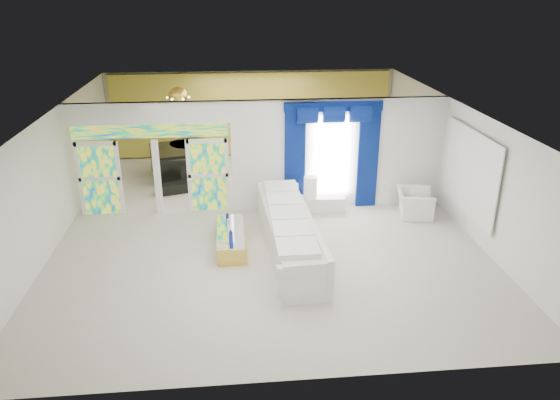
{
  "coord_description": "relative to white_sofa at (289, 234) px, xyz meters",
  "views": [
    {
      "loc": [
        -0.81,
        -12.58,
        5.75
      ],
      "look_at": [
        0.3,
        -1.2,
        1.1
      ],
      "focal_mm": 34.03,
      "sensor_mm": 36.0,
      "label": 1
    }
  ],
  "objects": [
    {
      "name": "gold_curtains",
      "position": [
        -0.47,
        7.54,
        1.06
      ],
      "size": [
        9.7,
        0.12,
        2.9
      ],
      "primitive_type": "cube",
      "color": "gold",
      "rests_on": "ground"
    },
    {
      "name": "grand_piano",
      "position": [
        -3.02,
        5.58,
        0.03
      ],
      "size": [
        1.86,
        2.15,
        0.92
      ],
      "primitive_type": "cube",
      "rotation": [
        0.0,
        0.0,
        0.29
      ],
      "color": "black",
      "rests_on": "ground"
    },
    {
      "name": "white_sofa",
      "position": [
        0.0,
        0.0,
        0.0
      ],
      "size": [
        1.21,
        4.61,
        0.87
      ],
      "primitive_type": "cube",
      "rotation": [
        0.0,
        0.0,
        0.05
      ],
      "color": "white",
      "rests_on": "ground"
    },
    {
      "name": "tv_console",
      "position": [
        -5.07,
        3.97,
        -0.06
      ],
      "size": [
        0.61,
        0.57,
        0.75
      ],
      "primitive_type": "cube",
      "rotation": [
        0.0,
        0.0,
        0.22
      ],
      "color": "tan",
      "rests_on": "ground"
    },
    {
      "name": "floor",
      "position": [
        -0.47,
        1.64,
        -0.44
      ],
      "size": [
        12.0,
        12.0,
        0.0
      ],
      "primitive_type": "plane",
      "color": "#B7AF9E",
      "rests_on": "ground"
    },
    {
      "name": "blue_drape_right",
      "position": [
        2.43,
        2.51,
        0.96
      ],
      "size": [
        0.55,
        0.1,
        2.8
      ],
      "primitive_type": "cube",
      "color": "#040C4E",
      "rests_on": "ground"
    },
    {
      "name": "blue_drape_left",
      "position": [
        0.43,
        2.51,
        0.96
      ],
      "size": [
        0.55,
        0.1,
        2.8
      ],
      "primitive_type": "cube",
      "color": "#040C4E",
      "rests_on": "ground"
    },
    {
      "name": "blue_pelmet",
      "position": [
        1.43,
        2.51,
        2.38
      ],
      "size": [
        2.6,
        0.12,
        0.25
      ],
      "primitive_type": "cube",
      "color": "#040C4E",
      "rests_on": "dividing_wall"
    },
    {
      "name": "dividing_wall",
      "position": [
        1.68,
        2.64,
        1.06
      ],
      "size": [
        5.7,
        0.18,
        3.0
      ],
      "primitive_type": "cube",
      "color": "white",
      "rests_on": "ground"
    },
    {
      "name": "armchair",
      "position": [
        3.56,
        1.73,
        -0.09
      ],
      "size": [
        1.13,
        1.23,
        0.69
      ],
      "primitive_type": "imported",
      "rotation": [
        0.0,
        0.0,
        1.35
      ],
      "color": "white",
      "rests_on": "ground"
    },
    {
      "name": "coffee_table",
      "position": [
        -1.35,
        0.3,
        -0.23
      ],
      "size": [
        0.72,
        1.9,
        0.42
      ],
      "primitive_type": "cube",
      "rotation": [
        0.0,
        0.0,
        0.05
      ],
      "color": "gold",
      "rests_on": "ground"
    },
    {
      "name": "stained_transom",
      "position": [
        -3.32,
        2.64,
        1.81
      ],
      "size": [
        4.0,
        0.05,
        0.35
      ],
      "primitive_type": "cube",
      "color": "#994C3F",
      "rests_on": "dividing_header"
    },
    {
      "name": "piano_bench",
      "position": [
        -3.02,
        3.98,
        -0.28
      ],
      "size": [
        0.99,
        0.61,
        0.31
      ],
      "primitive_type": "cube",
      "rotation": [
        0.0,
        0.0,
        0.29
      ],
      "color": "black",
      "rests_on": "ground"
    },
    {
      "name": "stained_panel_left",
      "position": [
        -4.75,
        2.64,
        0.56
      ],
      "size": [
        0.95,
        0.04,
        2.0
      ],
      "primitive_type": "cube",
      "color": "#994C3F",
      "rests_on": "ground"
    },
    {
      "name": "table_lamp",
      "position": [
        0.82,
        2.21,
        0.28
      ],
      "size": [
        0.36,
        0.36,
        0.58
      ],
      "primitive_type": "cylinder",
      "color": "white",
      "rests_on": "console_table"
    },
    {
      "name": "console_table",
      "position": [
        1.12,
        2.21,
        -0.22
      ],
      "size": [
        1.29,
        0.47,
        0.42
      ],
      "primitive_type": "cube",
      "rotation": [
        0.0,
        0.0,
        -0.05
      ],
      "color": "silver",
      "rests_on": "ground"
    },
    {
      "name": "decanters",
      "position": [
        -1.37,
        0.22,
        0.06
      ],
      "size": [
        0.16,
        1.18,
        0.23
      ],
      "color": "white",
      "rests_on": "coffee_table"
    },
    {
      "name": "chandelier",
      "position": [
        -2.77,
        5.04,
        2.21
      ],
      "size": [
        0.6,
        0.6,
        0.6
      ],
      "primitive_type": "sphere",
      "color": "gold",
      "rests_on": "ceiling"
    },
    {
      "name": "window_pane",
      "position": [
        1.43,
        2.54,
        1.01
      ],
      "size": [
        1.0,
        0.02,
        2.3
      ],
      "primitive_type": "cube",
      "color": "white",
      "rests_on": "dividing_wall"
    },
    {
      "name": "wall_mirror",
      "position": [
        4.47,
        0.64,
        1.11
      ],
      "size": [
        0.04,
        2.7,
        1.9
      ],
      "primitive_type": "cube",
      "color": "white",
      "rests_on": "ground"
    },
    {
      "name": "stained_panel_right",
      "position": [
        -1.9,
        2.64,
        0.56
      ],
      "size": [
        0.95,
        0.04,
        2.0
      ],
      "primitive_type": "cube",
      "color": "#994C3F",
      "rests_on": "ground"
    },
    {
      "name": "dividing_header",
      "position": [
        -3.32,
        2.64,
        2.29
      ],
      "size": [
        4.3,
        0.18,
        0.55
      ],
      "primitive_type": "cube",
      "color": "white",
      "rests_on": "dividing_wall"
    }
  ]
}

